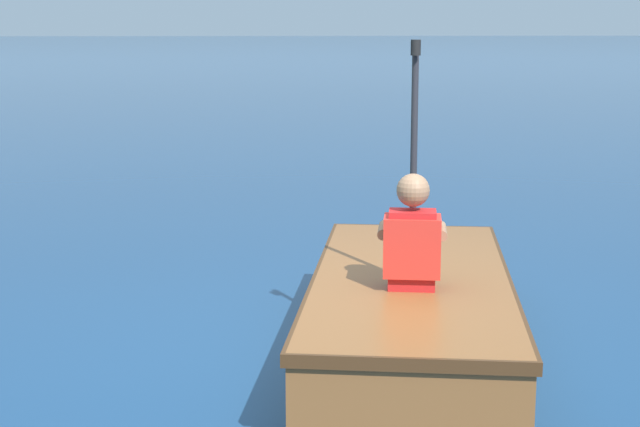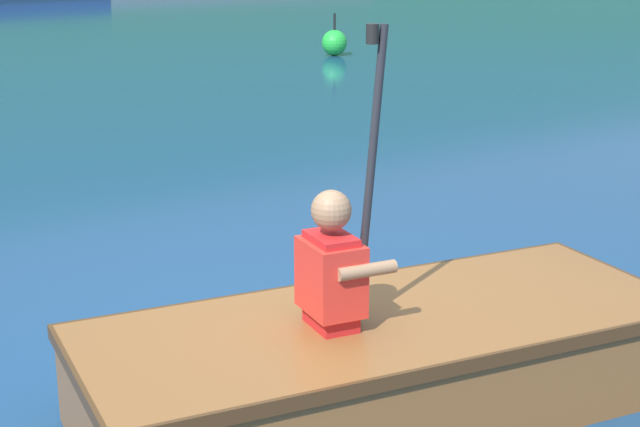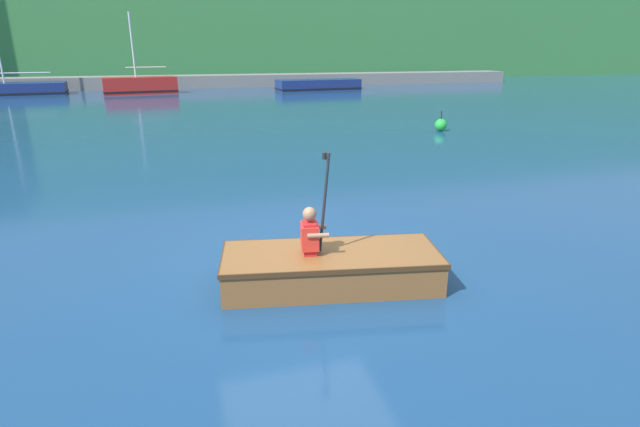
{
  "view_description": "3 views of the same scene",
  "coord_description": "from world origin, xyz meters",
  "px_view_note": "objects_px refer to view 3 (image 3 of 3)",
  "views": [
    {
      "loc": [
        -4.95,
        0.37,
        1.79
      ],
      "look_at": [
        0.16,
        -0.02,
        0.79
      ],
      "focal_mm": 55.0,
      "sensor_mm": 36.0,
      "label": 1
    },
    {
      "loc": [
        -2.38,
        -3.61,
        2.06
      ],
      "look_at": [
        0.16,
        -0.02,
        0.79
      ],
      "focal_mm": 55.0,
      "sensor_mm": 36.0,
      "label": 2
    },
    {
      "loc": [
        -1.58,
        -6.02,
        2.87
      ],
      "look_at": [
        0.16,
        -0.02,
        0.79
      ],
      "focal_mm": 28.0,
      "sensor_mm": 36.0,
      "label": 3
    }
  ],
  "objects_px": {
    "moored_boat_dock_center_far": "(11,89)",
    "moored_boat_dock_west_end": "(140,86)",
    "moored_boat_dock_center_near": "(318,85)",
    "person_paddler": "(311,232)",
    "rowboat_foreground": "(334,266)",
    "channel_buoy": "(441,125)"
  },
  "relations": [
    {
      "from": "moored_boat_dock_center_near",
      "to": "rowboat_foreground",
      "type": "relative_size",
      "value": 2.11
    },
    {
      "from": "moored_boat_dock_center_far",
      "to": "rowboat_foreground",
      "type": "distance_m",
      "value": 33.62
    },
    {
      "from": "person_paddler",
      "to": "rowboat_foreground",
      "type": "bearing_deg",
      "value": -10.02
    },
    {
      "from": "moored_boat_dock_center_near",
      "to": "person_paddler",
      "type": "bearing_deg",
      "value": -106.17
    },
    {
      "from": "moored_boat_dock_center_far",
      "to": "person_paddler",
      "type": "bearing_deg",
      "value": -70.14
    },
    {
      "from": "moored_boat_dock_center_far",
      "to": "rowboat_foreground",
      "type": "height_order",
      "value": "moored_boat_dock_center_far"
    },
    {
      "from": "rowboat_foreground",
      "to": "person_paddler",
      "type": "relative_size",
      "value": 2.3
    },
    {
      "from": "moored_boat_dock_center_near",
      "to": "moored_boat_dock_center_far",
      "type": "xyz_separation_m",
      "value": [
        -20.0,
        1.72,
        0.02
      ]
    },
    {
      "from": "moored_boat_dock_center_near",
      "to": "person_paddler",
      "type": "relative_size",
      "value": 4.84
    },
    {
      "from": "moored_boat_dock_west_end",
      "to": "person_paddler",
      "type": "xyz_separation_m",
      "value": [
        3.44,
        -30.01,
        0.2
      ]
    },
    {
      "from": "moored_boat_dock_center_far",
      "to": "moored_boat_dock_west_end",
      "type": "bearing_deg",
      "value": -10.53
    },
    {
      "from": "moored_boat_dock_center_far",
      "to": "channel_buoy",
      "type": "height_order",
      "value": "moored_boat_dock_center_far"
    },
    {
      "from": "rowboat_foreground",
      "to": "person_paddler",
      "type": "distance_m",
      "value": 0.56
    },
    {
      "from": "moored_boat_dock_center_near",
      "to": "moored_boat_dock_center_far",
      "type": "bearing_deg",
      "value": 175.09
    },
    {
      "from": "moored_boat_dock_center_near",
      "to": "moored_boat_dock_center_far",
      "type": "height_order",
      "value": "moored_boat_dock_center_far"
    },
    {
      "from": "moored_boat_dock_center_near",
      "to": "moored_boat_dock_west_end",
      "type": "bearing_deg",
      "value": 178.85
    },
    {
      "from": "moored_boat_dock_west_end",
      "to": "moored_boat_dock_center_near",
      "type": "height_order",
      "value": "moored_boat_dock_west_end"
    },
    {
      "from": "channel_buoy",
      "to": "rowboat_foreground",
      "type": "bearing_deg",
      "value": -124.89
    },
    {
      "from": "moored_boat_dock_west_end",
      "to": "moored_boat_dock_center_far",
      "type": "height_order",
      "value": "moored_boat_dock_center_far"
    },
    {
      "from": "moored_boat_dock_west_end",
      "to": "rowboat_foreground",
      "type": "xyz_separation_m",
      "value": [
        3.73,
        -30.06,
        -0.27
      ]
    },
    {
      "from": "person_paddler",
      "to": "channel_buoy",
      "type": "relative_size",
      "value": 1.76
    },
    {
      "from": "moored_boat_dock_west_end",
      "to": "moored_boat_dock_center_far",
      "type": "xyz_separation_m",
      "value": [
        -7.93,
        1.47,
        -0.16
      ]
    }
  ]
}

